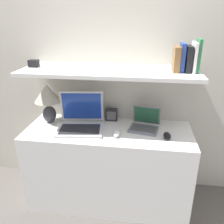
# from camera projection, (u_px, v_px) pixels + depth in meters

# --- Properties ---
(ground_plane) EXTENTS (12.00, 12.00, 0.00)m
(ground_plane) POSITION_uv_depth(u_px,v_px,m) (104.00, 219.00, 1.98)
(ground_plane) COLOR #56514C
(wall_back) EXTENTS (6.00, 0.05, 2.40)m
(wall_back) POSITION_uv_depth(u_px,v_px,m) (114.00, 62.00, 2.07)
(wall_back) COLOR beige
(wall_back) RESTS_ON ground_plane
(desk) EXTENTS (1.37, 0.53, 0.70)m
(desk) POSITION_uv_depth(u_px,v_px,m) (109.00, 166.00, 2.09)
(desk) COLOR white
(desk) RESTS_ON ground_plane
(back_riser) EXTENTS (1.37, 0.04, 1.17)m
(back_riser) POSITION_uv_depth(u_px,v_px,m) (113.00, 128.00, 2.26)
(back_riser) COLOR beige
(back_riser) RESTS_ON ground_plane
(shelf) EXTENTS (1.37, 0.48, 0.03)m
(shelf) POSITION_uv_depth(u_px,v_px,m) (109.00, 71.00, 1.83)
(shelf) COLOR white
(shelf) RESTS_ON back_riser
(table_lamp) EXTENTS (0.23, 0.23, 0.34)m
(table_lamp) POSITION_uv_depth(u_px,v_px,m) (48.00, 98.00, 2.01)
(table_lamp) COLOR #2D2D33
(table_lamp) RESTS_ON desk
(laptop_large) EXTENTS (0.40, 0.36, 0.29)m
(laptop_large) POSITION_uv_depth(u_px,v_px,m) (81.00, 121.00, 1.96)
(laptop_large) COLOR silver
(laptop_large) RESTS_ON desk
(laptop_small) EXTENTS (0.26, 0.24, 0.18)m
(laptop_small) POSITION_uv_depth(u_px,v_px,m) (144.00, 124.00, 1.96)
(laptop_small) COLOR slate
(laptop_small) RESTS_ON desk
(computer_mouse) EXTENTS (0.06, 0.12, 0.04)m
(computer_mouse) POSITION_uv_depth(u_px,v_px,m) (117.00, 134.00, 1.85)
(computer_mouse) COLOR white
(computer_mouse) RESTS_ON desk
(second_mouse) EXTENTS (0.06, 0.11, 0.04)m
(second_mouse) POSITION_uv_depth(u_px,v_px,m) (167.00, 136.00, 1.82)
(second_mouse) COLOR black
(second_mouse) RESTS_ON desk
(router_box) EXTENTS (0.10, 0.05, 0.11)m
(router_box) POSITION_uv_depth(u_px,v_px,m) (112.00, 115.00, 2.11)
(router_box) COLOR black
(router_box) RESTS_ON desk
(book_green) EXTENTS (0.02, 0.14, 0.23)m
(book_green) POSITION_uv_depth(u_px,v_px,m) (198.00, 56.00, 1.70)
(book_green) COLOR #2D7042
(book_green) RESTS_ON shelf
(book_white) EXTENTS (0.02, 0.17, 0.21)m
(book_white) POSITION_uv_depth(u_px,v_px,m) (194.00, 57.00, 1.71)
(book_white) COLOR silver
(book_white) RESTS_ON shelf
(book_black) EXTENTS (0.04, 0.16, 0.19)m
(book_black) POSITION_uv_depth(u_px,v_px,m) (188.00, 59.00, 1.72)
(book_black) COLOR black
(book_black) RESTS_ON shelf
(book_blue) EXTENTS (0.03, 0.13, 0.20)m
(book_blue) POSITION_uv_depth(u_px,v_px,m) (182.00, 57.00, 1.72)
(book_blue) COLOR #284293
(book_blue) RESTS_ON shelf
(book_brown) EXTENTS (0.04, 0.17, 0.18)m
(book_brown) POSITION_uv_depth(u_px,v_px,m) (176.00, 59.00, 1.73)
(book_brown) COLOR brown
(book_brown) RESTS_ON shelf
(shelf_gadget) EXTENTS (0.07, 0.06, 0.06)m
(shelf_gadget) POSITION_uv_depth(u_px,v_px,m) (34.00, 63.00, 1.90)
(shelf_gadget) COLOR black
(shelf_gadget) RESTS_ON shelf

